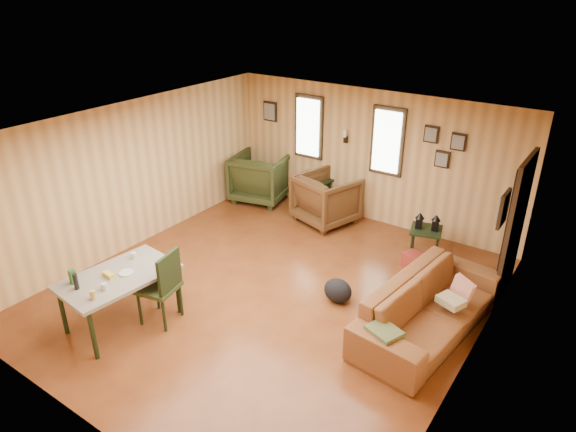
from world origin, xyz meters
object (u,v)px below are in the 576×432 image
object	(u,v)px
end_table	(313,188)
side_table	(427,228)
recliner_green	(261,175)
dining_table	(117,280)
sofa	(431,299)
recliner_brown	(327,197)

from	to	relation	value
end_table	side_table	world-z (taller)	side_table
recliner_green	dining_table	bearing A→B (deg)	90.13
sofa	dining_table	size ratio (longest dim) A/B	1.61
sofa	recliner_brown	size ratio (longest dim) A/B	2.42
recliner_green	side_table	world-z (taller)	recliner_green
sofa	end_table	size ratio (longest dim) A/B	3.20
side_table	recliner_brown	bearing A→B (deg)	173.54
sofa	recliner_green	xyz separation A→B (m)	(-4.33, 2.15, 0.05)
recliner_brown	recliner_green	distance (m)	1.62
end_table	dining_table	size ratio (longest dim) A/B	0.50
recliner_green	end_table	xyz separation A→B (m)	(1.10, 0.21, -0.10)
sofa	end_table	xyz separation A→B (m)	(-3.23, 2.36, -0.05)
recliner_green	dining_table	xyz separation A→B (m)	(1.00, -4.27, 0.14)
sofa	dining_table	distance (m)	3.95
recliner_brown	end_table	xyz separation A→B (m)	(-0.51, 0.35, -0.08)
recliner_green	side_table	bearing A→B (deg)	161.19
side_table	dining_table	size ratio (longest dim) A/B	0.51
sofa	recliner_green	world-z (taller)	recliner_green
sofa	recliner_green	distance (m)	4.84
side_table	dining_table	world-z (taller)	dining_table
recliner_green	dining_table	world-z (taller)	recliner_green
recliner_brown	side_table	distance (m)	1.98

